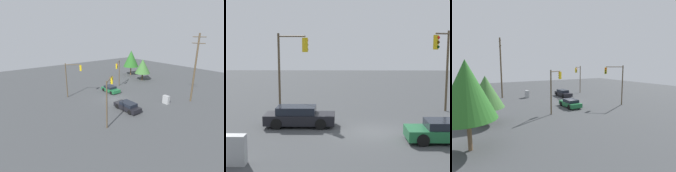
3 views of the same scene
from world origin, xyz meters
The scene contains 10 objects.
ground_plane centered at (0.00, 0.00, 0.00)m, with size 80.00×80.00×0.00m, color #424447.
sedan_green centered at (3.79, -1.93, 0.62)m, with size 4.07×2.02×1.25m.
sedan_dark centered at (-4.84, 1.38, 0.67)m, with size 4.63×1.92×1.36m.
traffic_signal_main centered at (5.77, 5.43, 4.33)m, with size 1.87×2.51×6.43m.
traffic_signal_cross centered at (-6.15, 5.99, 4.27)m, with size 2.79×3.02×6.23m.
traffic_signal_aux centered at (5.37, -5.27, 3.99)m, with size 2.04×2.51×5.88m.
utility_pole_tall centered at (-9.02, -10.05, 6.13)m, with size 2.20×0.28×11.65m.
electrical_cabinet centered at (-6.98, -5.65, 0.72)m, with size 1.08×0.60×1.43m, color #9EA0A3.
tree_behind centered at (6.17, -13.97, 3.59)m, with size 3.85×3.85×5.37m.
tree_far centered at (12.11, -15.63, 4.68)m, with size 4.24×4.24×6.96m.
Camera 1 is at (-23.19, 18.83, 11.73)m, focal length 28.00 mm.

